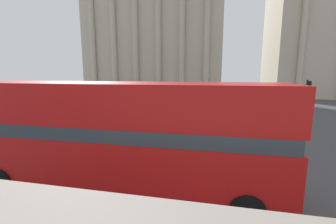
% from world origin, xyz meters
% --- Properties ---
extents(double_decker_bus, '(11.29, 2.67, 4.12)m').
position_xyz_m(double_decker_bus, '(-3.33, 5.20, 2.31)').
color(double_decker_bus, black).
rests_on(double_decker_bus, ground_plane).
extents(plaza_building_left, '(24.79, 16.78, 22.94)m').
position_xyz_m(plaza_building_left, '(-11.35, 42.36, 11.46)').
color(plaza_building_left, beige).
rests_on(plaza_building_left, ground_plane).
extents(traffic_light_mid, '(0.42, 0.24, 3.94)m').
position_xyz_m(traffic_light_mid, '(7.23, 18.09, 2.57)').
color(traffic_light_mid, black).
rests_on(traffic_light_mid, ground_plane).
extents(pedestrian_white, '(0.32, 0.32, 1.73)m').
position_xyz_m(pedestrian_white, '(-0.16, 15.21, 1.00)').
color(pedestrian_white, '#282B33').
rests_on(pedestrian_white, ground_plane).
extents(pedestrian_olive, '(0.32, 0.32, 1.81)m').
position_xyz_m(pedestrian_olive, '(1.89, 17.78, 1.05)').
color(pedestrian_olive, '#282B33').
rests_on(pedestrian_olive, ground_plane).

